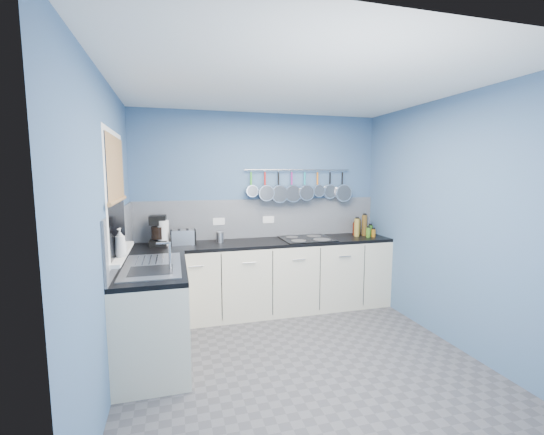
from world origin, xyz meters
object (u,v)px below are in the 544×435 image
canister (220,237)px  hob (307,239)px  paper_towel (163,233)px  soap_bottle_a (120,243)px  toaster (183,237)px  soap_bottle_b (121,245)px  coffee_maker (158,231)px

canister → hob: bearing=-4.8°
paper_towel → soap_bottle_a: bearing=-104.7°
toaster → hob: 1.53m
soap_bottle_b → toaster: soap_bottle_b is taller
paper_towel → hob: paper_towel is taller
soap_bottle_a → hob: 2.35m
coffee_maker → hob: size_ratio=0.55×
toaster → hob: bearing=-3.0°
soap_bottle_b → soap_bottle_a: bearing=-90.0°
canister → hob: canister is taller
coffee_maker → toaster: 0.30m
hob → soap_bottle_a: bearing=-151.9°
paper_towel → canister: 0.66m
paper_towel → soap_bottle_b: bearing=-105.5°
soap_bottle_a → canister: soap_bottle_a is taller
soap_bottle_b → coffee_maker: bearing=77.5°
coffee_maker → hob: (1.81, -0.09, -0.17)m
paper_towel → toaster: 0.23m
toaster → canister: toaster is taller
soap_bottle_a → coffee_maker: bearing=78.1°
soap_bottle_b → hob: 2.32m
soap_bottle_b → hob: soap_bottle_b is taller
soap_bottle_a → hob: bearing=28.1°
hob → toaster: bearing=177.4°
paper_towel → canister: paper_towel is taller
paper_towel → hob: (1.75, -0.07, -0.14)m
canister → coffee_maker: bearing=-179.8°
soap_bottle_b → paper_towel: (0.31, 1.11, -0.09)m
coffee_maker → toaster: coffee_maker is taller
soap_bottle_b → hob: bearing=26.8°
toaster → hob: size_ratio=0.42×
soap_bottle_a → paper_towel: size_ratio=0.81×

